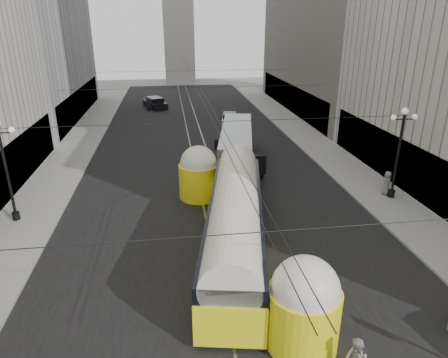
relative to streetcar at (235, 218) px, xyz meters
name	(u,v)px	position (x,y,z in m)	size (l,w,h in m)	color
road	(198,147)	(-0.50, 19.59, -1.89)	(20.00, 85.00, 0.02)	black
sidewalk_left	(81,141)	(-12.50, 23.09, -1.81)	(4.00, 72.00, 0.15)	gray
sidewalk_right	(302,133)	(11.50, 23.09, -1.81)	(4.00, 72.00, 0.15)	gray
rail_left	(191,147)	(-1.25, 19.59, -1.89)	(0.12, 85.00, 0.04)	gray
rail_right	(206,147)	(0.25, 19.59, -1.89)	(0.12, 85.00, 0.04)	gray
distant_tower	(177,4)	(-0.50, 67.09, 13.08)	(6.00, 6.00, 31.36)	#B2AFA8
lamppost_left_mid	(5,166)	(-13.10, 5.09, 1.86)	(1.86, 0.44, 6.37)	black
lamppost_right_mid	(399,148)	(12.10, 5.09, 1.86)	(1.86, 0.44, 6.37)	black
catenary	(199,90)	(-0.38, 18.59, 4.00)	(25.00, 72.00, 0.23)	black
streetcar	(235,218)	(0.00, 0.00, 0.00)	(5.59, 17.34, 3.86)	#FCF115
city_bus	(236,144)	(2.50, 14.31, -0.18)	(4.86, 12.64, 3.12)	#989B9D
sedan_white_far	(230,119)	(4.09, 28.70, -1.27)	(2.56, 4.59, 1.37)	#B9B9B9
sedan_dark_far	(155,103)	(-5.18, 40.07, -1.17)	(3.75, 5.37, 1.57)	black
pedestrian_sidewalk_right	(387,183)	(11.92, 5.54, -0.86)	(0.86, 0.53, 1.76)	slate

